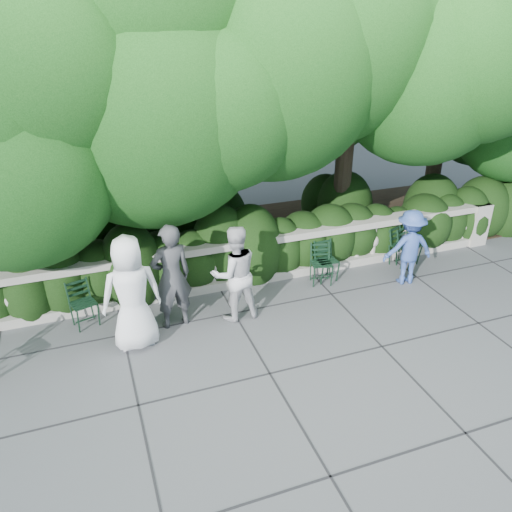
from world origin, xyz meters
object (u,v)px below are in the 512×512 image
object	(u,v)px
chair_d	(322,287)
person_older_blue	(409,247)
person_casual_man	(235,274)
chair_c	(329,283)
person_woman_grey	(171,277)
chair_e	(405,266)
person_businessman	(132,294)
chair_f	(412,267)
chair_b	(90,329)

from	to	relation	value
chair_d	person_older_blue	xyz separation A→B (m)	(1.68, -0.38, 0.78)
chair_d	person_casual_man	bearing A→B (deg)	-154.02
chair_c	person_woman_grey	size ratio (longest dim) A/B	0.44
chair_e	person_older_blue	size ratio (longest dim) A/B	0.54
chair_c	person_businessman	bearing A→B (deg)	-170.24
chair_e	person_woman_grey	bearing A→B (deg)	162.69
chair_e	person_businessman	xyz separation A→B (m)	(-5.86, -0.85, 0.98)
chair_e	chair_f	size ratio (longest dim) A/B	1.00
chair_b	chair_f	xyz separation A→B (m)	(6.72, 0.03, 0.00)
person_older_blue	chair_b	bearing A→B (deg)	4.84
person_businessman	person_woman_grey	xyz separation A→B (m)	(0.71, 0.37, -0.02)
chair_e	person_older_blue	distance (m)	1.05
person_older_blue	chair_f	bearing A→B (deg)	-130.08
chair_d	person_woman_grey	distance (m)	3.21
chair_c	person_casual_man	xyz separation A→B (m)	(-2.17, -0.52, 0.89)
chair_e	person_businessman	bearing A→B (deg)	165.60
chair_f	person_woman_grey	world-z (taller)	person_woman_grey
chair_d	person_older_blue	distance (m)	1.89
person_woman_grey	chair_c	bearing A→B (deg)	178.73
chair_d	person_casual_man	xyz separation A→B (m)	(-1.97, -0.43, 0.89)
chair_c	chair_d	xyz separation A→B (m)	(-0.20, -0.09, 0.00)
person_casual_man	person_older_blue	world-z (taller)	person_casual_man
chair_b	person_casual_man	xyz separation A→B (m)	(2.52, -0.50, 0.89)
chair_b	chair_f	bearing A→B (deg)	-17.33
chair_d	person_businessman	world-z (taller)	person_businessman
chair_c	chair_d	distance (m)	0.21
chair_e	person_casual_man	world-z (taller)	person_casual_man
person_businessman	person_casual_man	world-z (taller)	person_businessman
person_casual_man	person_older_blue	distance (m)	3.65
chair_d	person_woman_grey	bearing A→B (deg)	-160.73
person_casual_man	chair_f	bearing A→B (deg)	-174.73
chair_d	chair_c	bearing A→B (deg)	37.98
chair_c	chair_d	size ratio (longest dim) A/B	1.00
chair_c	person_woman_grey	distance (m)	3.41
person_businessman	person_older_blue	xyz separation A→B (m)	(5.44, 0.29, -0.20)
chair_b	chair_c	size ratio (longest dim) A/B	1.00
chair_c	person_older_blue	size ratio (longest dim) A/B	0.54
person_casual_man	chair_e	bearing A→B (deg)	-173.43
chair_d	person_woman_grey	xyz separation A→B (m)	(-3.05, -0.30, 0.96)
chair_f	person_casual_man	world-z (taller)	person_casual_man
chair_f	person_businessman	distance (m)	6.12
person_casual_man	chair_c	bearing A→B (deg)	-168.37
chair_c	person_woman_grey	xyz separation A→B (m)	(-3.25, -0.39, 0.96)
person_casual_man	person_woman_grey	bearing A→B (deg)	-8.76
chair_b	person_casual_man	size ratio (longest dim) A/B	0.47
chair_b	chair_c	world-z (taller)	same
chair_e	person_businessman	size ratio (longest dim) A/B	0.43
person_businessman	person_casual_man	distance (m)	1.81
chair_b	person_woman_grey	size ratio (longest dim) A/B	0.44
chair_b	chair_e	bearing A→B (deg)	-16.65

